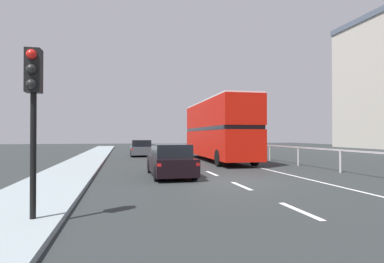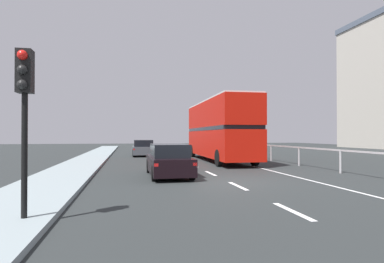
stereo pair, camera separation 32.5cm
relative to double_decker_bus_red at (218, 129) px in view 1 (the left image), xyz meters
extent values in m
cube|color=#272B2B|center=(-2.52, -9.86, -2.36)|extent=(74.53, 120.00, 0.10)
cube|color=gray|center=(-9.22, -9.86, -2.24)|extent=(2.51, 80.00, 0.14)
cube|color=silver|center=(-2.52, -15.12, -2.31)|extent=(0.16, 1.87, 0.01)
cube|color=silver|center=(-2.52, -11.21, -2.31)|extent=(0.16, 1.87, 0.01)
cube|color=silver|center=(-2.52, -7.31, -2.31)|extent=(0.16, 1.87, 0.01)
cube|color=silver|center=(-2.52, -3.40, -2.31)|extent=(0.16, 1.87, 0.01)
cube|color=silver|center=(-2.52, 0.50, -2.31)|extent=(0.16, 1.87, 0.01)
cube|color=silver|center=(-2.52, 4.40, -2.31)|extent=(0.16, 1.87, 0.01)
cube|color=silver|center=(-2.52, 8.31, -2.31)|extent=(0.16, 1.87, 0.01)
cube|color=silver|center=(-2.52, 12.21, -2.31)|extent=(0.16, 1.87, 0.01)
cube|color=silver|center=(-2.52, 16.11, -2.31)|extent=(0.16, 1.87, 0.01)
cube|color=silver|center=(-2.52, 20.02, -2.31)|extent=(0.16, 1.87, 0.01)
cube|color=silver|center=(0.85, -0.86, -2.31)|extent=(0.12, 46.00, 0.01)
cube|color=#B7B6B8|center=(3.66, -0.86, -1.20)|extent=(0.08, 42.00, 0.08)
cylinder|color=#B7B6B8|center=(3.66, -8.49, -1.75)|extent=(0.10, 0.10, 1.11)
cylinder|color=#B7B6B8|center=(3.66, -4.68, -1.75)|extent=(0.10, 0.10, 1.11)
cylinder|color=#B7B6B8|center=(3.66, -0.86, -1.75)|extent=(0.10, 0.10, 1.11)
cylinder|color=#B7B6B8|center=(3.66, 2.96, -1.75)|extent=(0.10, 0.10, 1.11)
cylinder|color=#B7B6B8|center=(3.66, 6.78, -1.75)|extent=(0.10, 0.10, 1.11)
cylinder|color=#B7B6B8|center=(3.66, 10.60, -1.75)|extent=(0.10, 0.10, 1.11)
cylinder|color=#B7B6B8|center=(3.66, 14.42, -1.75)|extent=(0.10, 0.10, 1.11)
cylinder|color=#B7B6B8|center=(3.66, 18.23, -1.75)|extent=(0.10, 0.10, 1.11)
cube|color=red|center=(0.00, -0.01, -1.04)|extent=(2.63, 11.48, 1.83)
cube|color=black|center=(0.00, -0.01, -0.01)|extent=(2.64, 11.02, 0.24)
cube|color=red|center=(0.00, -0.01, 1.00)|extent=(2.63, 11.48, 1.79)
cube|color=silver|center=(0.00, -0.01, 1.95)|extent=(2.58, 11.25, 0.10)
cube|color=black|center=(0.10, 5.69, -0.95)|extent=(2.19, 0.08, 1.28)
cube|color=yellow|center=(0.10, 5.69, 1.45)|extent=(1.46, 0.07, 0.28)
cylinder|color=black|center=(-1.04, 4.33, -1.81)|extent=(0.30, 1.00, 1.00)
cylinder|color=black|center=(1.19, 4.29, -1.81)|extent=(0.30, 1.00, 1.00)
cylinder|color=black|center=(-1.19, -4.11, -1.81)|extent=(0.30, 1.00, 1.00)
cylinder|color=black|center=(1.04, -4.14, -1.81)|extent=(0.30, 1.00, 1.00)
cube|color=black|center=(-4.65, -7.89, -1.77)|extent=(1.74, 4.37, 0.71)
cube|color=black|center=(-4.64, -8.11, -1.14)|extent=(1.52, 2.41, 0.56)
cube|color=red|center=(-5.39, -10.05, -1.60)|extent=(0.16, 0.06, 0.12)
cube|color=red|center=(-3.88, -10.04, -1.60)|extent=(0.16, 0.06, 0.12)
cylinder|color=black|center=(-5.43, -6.42, -1.99)|extent=(0.20, 0.64, 0.64)
cylinder|color=black|center=(-3.88, -6.41, -1.99)|extent=(0.20, 0.64, 0.64)
cylinder|color=black|center=(-5.41, -9.38, -1.99)|extent=(0.20, 0.64, 0.64)
cylinder|color=black|center=(-3.86, -9.37, -1.99)|extent=(0.20, 0.64, 0.64)
cylinder|color=black|center=(-8.54, -15.09, -0.43)|extent=(0.12, 0.12, 3.48)
cube|color=black|center=(-8.54, -15.09, 0.86)|extent=(0.30, 0.30, 0.90)
sphere|color=red|center=(-8.54, -15.26, 1.16)|extent=(0.20, 0.20, 0.20)
sphere|color=black|center=(-8.54, -15.26, 0.86)|extent=(0.20, 0.20, 0.20)
sphere|color=black|center=(-8.54, -15.26, 0.56)|extent=(0.20, 0.20, 0.20)
cube|color=#434A51|center=(-5.11, 6.69, -1.80)|extent=(1.88, 4.48, 0.67)
cube|color=black|center=(-5.11, 6.46, -1.17)|extent=(1.64, 2.47, 0.58)
cube|color=red|center=(-5.95, 4.49, -1.63)|extent=(0.16, 0.06, 0.12)
cube|color=red|center=(-4.32, 4.48, -1.63)|extent=(0.16, 0.06, 0.12)
cylinder|color=black|center=(-5.93, 8.23, -1.99)|extent=(0.21, 0.64, 0.64)
cylinder|color=black|center=(-4.26, 8.21, -1.99)|extent=(0.21, 0.64, 0.64)
cylinder|color=black|center=(-5.96, 5.16, -1.99)|extent=(0.21, 0.64, 0.64)
cylinder|color=black|center=(-4.29, 5.15, -1.99)|extent=(0.21, 0.64, 0.64)
camera|label=1|loc=(-6.76, -22.16, -0.46)|focal=29.84mm
camera|label=2|loc=(-6.44, -22.23, -0.46)|focal=29.84mm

